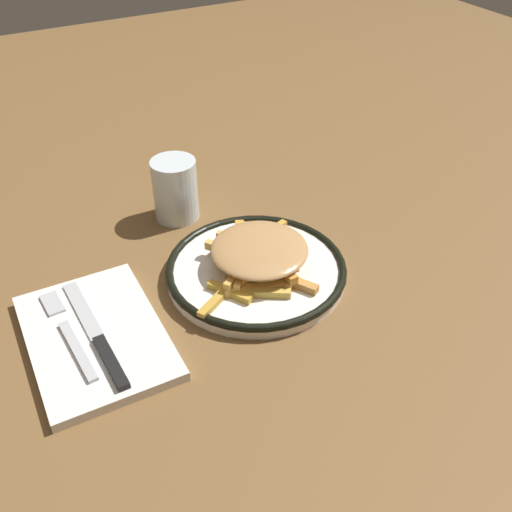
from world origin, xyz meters
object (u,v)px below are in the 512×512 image
napkin (96,337)px  fries_heap (257,253)px  plate (256,270)px  knife (99,341)px  fork (68,333)px  water_glass (175,190)px

napkin → fries_heap: bearing=3.8°
plate → napkin: 0.23m
fries_heap → knife: size_ratio=1.01×
plate → fries_heap: fries_heap is taller
fork → water_glass: water_glass is taller
napkin → fork: 0.03m
plate → water_glass: (-0.04, 0.20, 0.04)m
fries_heap → knife: 0.24m
napkin → knife: knife is taller
knife → water_glass: bearing=49.3°
napkin → fork: (-0.03, 0.01, 0.01)m
fries_heap → water_glass: water_glass is taller
fries_heap → napkin: bearing=-176.2°
plate → fork: 0.26m
plate → water_glass: bearing=100.6°
fries_heap → plate: bearing=-145.8°
plate → fries_heap: 0.03m
plate → napkin: bearing=-176.6°
napkin → water_glass: size_ratio=2.31×
fries_heap → fork: size_ratio=1.21×
knife → water_glass: size_ratio=2.12×
fries_heap → napkin: (-0.24, -0.02, -0.03)m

